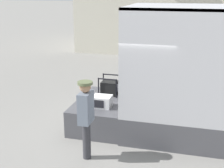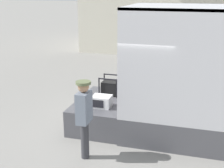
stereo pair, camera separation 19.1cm
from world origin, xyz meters
The scene contains 5 objects.
ground_plane centered at (0.00, 0.00, 0.00)m, with size 160.00×160.00×0.00m, color gray.
tailgate_deck centered at (-0.71, 0.00, 0.35)m, with size 1.41×2.24×0.69m, color #4C4C51.
microwave centered at (-0.60, -0.49, 0.84)m, with size 0.49×0.41×0.29m.
portable_generator centered at (-0.65, 0.53, 0.90)m, with size 0.55×0.52×0.54m.
worker_person centered at (-0.54, -1.89, 1.11)m, with size 0.32×0.44×1.79m.
Camera 2 is at (1.78, -7.69, 3.66)m, focal length 50.00 mm.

